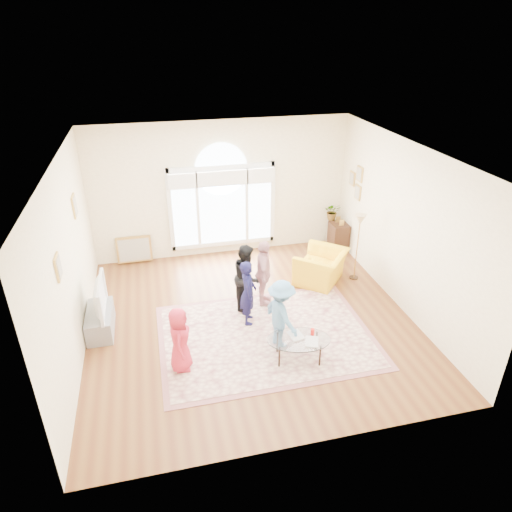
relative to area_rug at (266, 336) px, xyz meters
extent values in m
plane|color=brown|center=(-0.15, 0.58, -0.01)|extent=(6.00, 6.00, 0.00)
plane|color=#FDF2C8|center=(-0.15, 3.58, 1.59)|extent=(6.00, 0.00, 6.00)
plane|color=#FDF2C8|center=(-0.15, -2.42, 1.59)|extent=(6.00, 0.00, 6.00)
plane|color=#FDF2C8|center=(-3.15, 0.58, 1.59)|extent=(0.00, 6.00, 6.00)
plane|color=#FDF2C8|center=(2.85, 0.58, 1.59)|extent=(0.00, 6.00, 6.00)
plane|color=white|center=(-0.15, 0.58, 3.19)|extent=(6.00, 6.00, 0.00)
cube|color=white|center=(-0.15, 3.54, 0.24)|extent=(2.50, 0.08, 0.10)
cube|color=white|center=(-0.15, 3.54, 2.14)|extent=(2.50, 0.08, 0.10)
cube|color=white|center=(-1.37, 3.54, 1.19)|extent=(0.10, 0.08, 2.00)
cube|color=white|center=(1.07, 3.54, 1.19)|extent=(0.10, 0.08, 2.00)
cube|color=#C6E2FF|center=(-1.04, 3.54, 1.19)|extent=(0.55, 0.02, 1.80)
cube|color=#C6E2FF|center=(0.75, 3.54, 1.19)|extent=(0.55, 0.02, 1.80)
cube|color=#C6E2FF|center=(-0.15, 3.54, 1.19)|extent=(1.10, 0.02, 1.80)
cylinder|color=#C6E2FF|center=(-0.15, 3.54, 2.09)|extent=(1.20, 0.02, 1.20)
cube|color=white|center=(-0.73, 3.53, 1.19)|extent=(0.07, 0.04, 1.80)
cube|color=white|center=(0.44, 3.53, 1.19)|extent=(0.07, 0.04, 1.80)
cube|color=white|center=(-1.04, 3.46, 1.91)|extent=(0.65, 0.12, 0.35)
cube|color=white|center=(-0.15, 3.46, 1.91)|extent=(1.20, 0.12, 0.35)
cube|color=white|center=(0.75, 3.46, 1.91)|extent=(0.65, 0.12, 0.35)
cube|color=tan|center=(-3.13, 1.88, 2.09)|extent=(0.03, 0.34, 0.40)
cube|color=#ADA38E|center=(-3.11, 1.88, 2.09)|extent=(0.01, 0.28, 0.34)
cube|color=tan|center=(-3.13, -0.32, 1.99)|extent=(0.03, 0.30, 0.36)
cube|color=#ADA38E|center=(-3.11, -0.32, 1.99)|extent=(0.01, 0.24, 0.30)
cube|color=tan|center=(2.83, 2.63, 2.04)|extent=(0.03, 0.28, 0.34)
cube|color=#ADA38E|center=(2.81, 2.63, 2.04)|extent=(0.01, 0.22, 0.28)
cube|color=tan|center=(2.83, 2.63, 1.61)|extent=(0.03, 0.28, 0.34)
cube|color=#ADA38E|center=(2.81, 2.63, 1.61)|extent=(0.01, 0.22, 0.28)
cube|color=tan|center=(2.83, 2.98, 1.83)|extent=(0.03, 0.26, 0.32)
cube|color=#ADA38E|center=(2.81, 2.98, 1.83)|extent=(0.01, 0.20, 0.26)
cube|color=beige|center=(0.00, 0.00, 0.00)|extent=(3.60, 2.60, 0.02)
cube|color=#9A5E5F|center=(0.00, 0.00, 0.00)|extent=(3.80, 2.80, 0.01)
cube|color=gray|center=(-2.90, 0.88, 0.20)|extent=(0.45, 1.00, 0.42)
imported|color=black|center=(-2.90, 0.88, 0.72)|extent=(0.14, 1.06, 0.61)
cube|color=#657FDC|center=(-2.81, 0.88, 0.72)|extent=(0.02, 0.87, 0.49)
ellipsoid|color=silver|center=(0.37, -0.73, 0.40)|extent=(1.16, 0.86, 0.02)
cylinder|color=black|center=(0.74, -0.60, 0.19)|extent=(0.03, 0.03, 0.40)
cylinder|color=black|center=(0.08, -0.47, 0.19)|extent=(0.03, 0.03, 0.40)
cylinder|color=black|center=(0.66, -0.98, 0.19)|extent=(0.03, 0.03, 0.40)
cylinder|color=black|center=(0.01, -0.85, 0.19)|extent=(0.03, 0.03, 0.40)
imported|color=#B2A58C|center=(0.24, -0.65, 0.42)|extent=(0.26, 0.32, 0.03)
imported|color=#B2A58C|center=(0.45, -0.82, 0.42)|extent=(0.30, 0.35, 0.02)
cylinder|color=red|center=(0.62, -0.68, 0.47)|extent=(0.07, 0.07, 0.12)
imported|color=yellow|center=(1.66, 1.65, 0.34)|extent=(1.41, 1.43, 0.70)
cube|color=black|center=(2.63, 3.02, 0.34)|extent=(0.40, 0.50, 0.70)
cylinder|color=black|center=(2.44, 1.60, 0.00)|extent=(0.20, 0.20, 0.02)
cylinder|color=#BA8A3D|center=(2.44, 1.60, 0.67)|extent=(0.02, 0.02, 1.35)
cone|color=#CCB284|center=(2.44, 1.60, 1.39)|extent=(0.28, 0.28, 0.22)
cylinder|color=white|center=(2.55, 3.32, 0.34)|extent=(0.20, 0.20, 0.70)
imported|color=#33722D|center=(2.55, 3.32, 0.90)|extent=(0.46, 0.43, 0.43)
cube|color=tan|center=(-2.28, 3.48, -0.01)|extent=(0.80, 0.14, 0.62)
imported|color=#C1253A|center=(-1.55, -0.50, 0.57)|extent=(0.44, 0.60, 1.12)
imported|color=#121138|center=(-0.21, 0.52, 0.64)|extent=(0.38, 0.51, 1.27)
imported|color=black|center=(-0.12, 1.05, 0.68)|extent=(0.69, 0.77, 1.33)
imported|color=#D19398|center=(0.22, 1.05, 0.70)|extent=(0.50, 0.86, 1.37)
imported|color=#598FC0|center=(0.18, -0.31, 0.65)|extent=(0.71, 0.93, 1.27)
camera|label=1|loc=(-1.72, -6.45, 5.07)|focal=32.00mm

